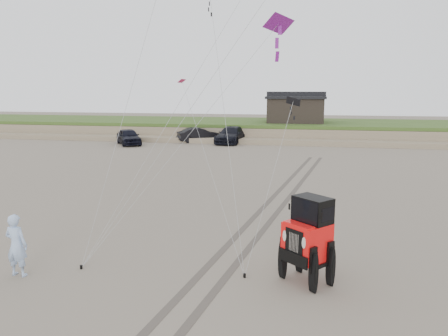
{
  "coord_description": "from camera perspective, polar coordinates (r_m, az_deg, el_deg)",
  "views": [
    {
      "loc": [
        3.43,
        -12.29,
        5.46
      ],
      "look_at": [
        0.47,
        3.0,
        2.6
      ],
      "focal_mm": 35.0,
      "sensor_mm": 36.0,
      "label": 1
    }
  ],
  "objects": [
    {
      "name": "stake_main",
      "position": [
        14.38,
        -18.15,
        -12.18
      ],
      "size": [
        0.08,
        0.08,
        0.12
      ],
      "primitive_type": "cylinder",
      "color": "black",
      "rests_on": "ground"
    },
    {
      "name": "truck_b",
      "position": [
        44.94,
        -3.25,
        4.35
      ],
      "size": [
        4.67,
        3.55,
        1.47
      ],
      "primitive_type": "imported",
      "rotation": [
        0.0,
        0.0,
        2.08
      ],
      "color": "black",
      "rests_on": "ground"
    },
    {
      "name": "stake_aux",
      "position": [
        13.15,
        2.7,
        -13.84
      ],
      "size": [
        0.08,
        0.08,
        0.12
      ],
      "primitive_type": "cylinder",
      "color": "black",
      "rests_on": "ground"
    },
    {
      "name": "truck_c",
      "position": [
        44.06,
        0.93,
        4.34
      ],
      "size": [
        2.84,
        5.79,
        1.62
      ],
      "primitive_type": "imported",
      "rotation": [
        0.0,
        0.0,
        -0.1
      ],
      "color": "black",
      "rests_on": "ground"
    },
    {
      "name": "jeep",
      "position": [
        12.72,
        10.75,
        -10.35
      ],
      "size": [
        5.24,
        5.49,
        1.98
      ],
      "primitive_type": null,
      "rotation": [
        0.0,
        0.0,
        -0.73
      ],
      "color": "#F91110",
      "rests_on": "ground"
    },
    {
      "name": "truck_a",
      "position": [
        43.77,
        -12.35,
        4.02
      ],
      "size": [
        4.09,
        4.83,
        1.56
      ],
      "primitive_type": "imported",
      "rotation": [
        0.0,
        0.0,
        0.59
      ],
      "color": "black",
      "rests_on": "ground"
    },
    {
      "name": "man",
      "position": [
        14.28,
        -25.48,
        -9.09
      ],
      "size": [
        0.71,
        0.48,
        1.88
      ],
      "primitive_type": "imported",
      "rotation": [
        0.0,
        0.0,
        3.09
      ],
      "color": "#8EB2DC",
      "rests_on": "ground"
    },
    {
      "name": "dune_ridge",
      "position": [
        50.12,
        7.01,
        5.01
      ],
      "size": [
        160.0,
        14.25,
        1.73
      ],
      "color": "#7A6B54",
      "rests_on": "ground"
    },
    {
      "name": "tire_tracks",
      "position": [
        21.05,
        6.71,
        -4.69
      ],
      "size": [
        5.22,
        29.74,
        0.01
      ],
      "color": "#4C443D",
      "rests_on": "ground"
    },
    {
      "name": "cabin",
      "position": [
        49.36,
        9.37,
        7.68
      ],
      "size": [
        6.4,
        5.4,
        3.35
      ],
      "color": "black",
      "rests_on": "dune_ridge"
    },
    {
      "name": "ground",
      "position": [
        13.87,
        -4.37,
        -12.8
      ],
      "size": [
        160.0,
        160.0,
        0.0
      ],
      "primitive_type": "plane",
      "color": "#6B6054",
      "rests_on": "ground"
    }
  ]
}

